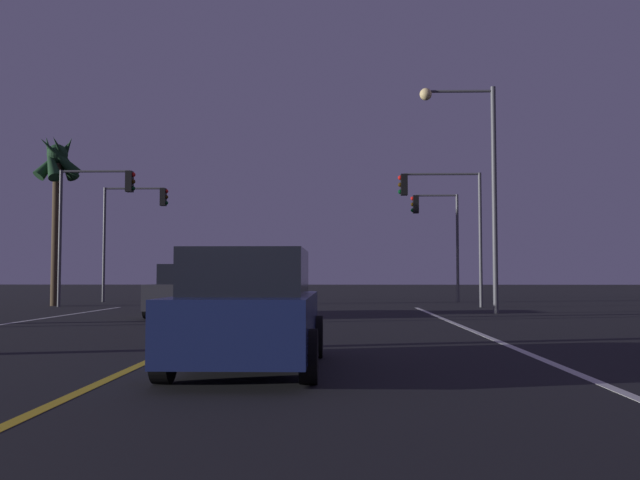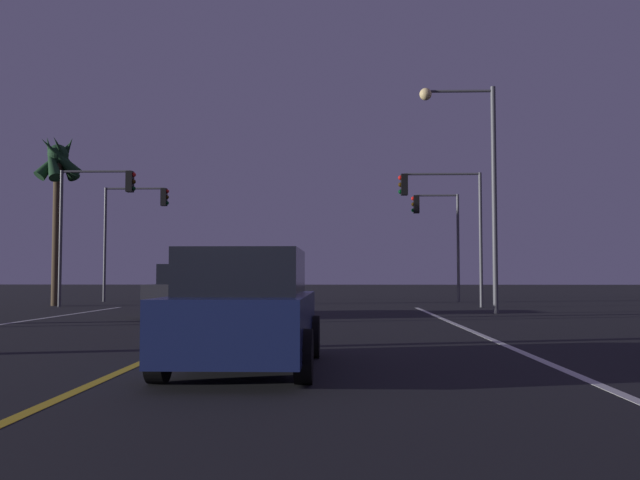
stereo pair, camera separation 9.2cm
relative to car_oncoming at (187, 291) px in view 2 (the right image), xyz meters
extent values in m
cube|color=silver|center=(8.21, -11.63, -0.82)|extent=(0.16, 35.17, 0.01)
cube|color=gold|center=(2.02, -11.63, -0.82)|extent=(0.16, 35.17, 0.01)
cylinder|color=black|center=(0.90, -1.41, -0.48)|extent=(0.22, 0.68, 0.68)
cylinder|color=black|center=(-0.90, -1.41, -0.48)|extent=(0.22, 0.68, 0.68)
cylinder|color=black|center=(0.90, 1.29, -0.48)|extent=(0.22, 0.68, 0.68)
cylinder|color=black|center=(-0.90, 1.29, -0.48)|extent=(0.22, 0.68, 0.68)
cube|color=#38383D|center=(0.00, -0.06, -0.16)|extent=(1.80, 4.30, 0.80)
cube|color=black|center=(0.00, 0.19, 0.56)|extent=(1.60, 2.10, 0.64)
cube|color=red|center=(0.60, 2.04, -0.06)|extent=(0.24, 0.08, 0.16)
cube|color=red|center=(-0.60, 2.04, -0.06)|extent=(0.24, 0.08, 0.16)
cylinder|color=black|center=(2.81, -11.23, -0.48)|extent=(0.22, 0.68, 0.68)
cylinder|color=black|center=(4.61, -11.23, -0.48)|extent=(0.22, 0.68, 0.68)
cylinder|color=black|center=(2.81, -13.93, -0.48)|extent=(0.22, 0.68, 0.68)
cylinder|color=black|center=(4.61, -13.93, -0.48)|extent=(0.22, 0.68, 0.68)
cube|color=navy|center=(3.71, -12.58, -0.16)|extent=(1.80, 4.30, 0.80)
cube|color=black|center=(3.71, -12.83, 0.56)|extent=(1.60, 2.10, 0.64)
cube|color=red|center=(3.11, -14.68, -0.06)|extent=(0.24, 0.08, 0.16)
cube|color=red|center=(4.31, -14.68, -0.06)|extent=(0.24, 0.08, 0.16)
cylinder|color=#4C4C51|center=(10.99, 6.45, 2.02)|extent=(0.14, 0.14, 5.69)
cylinder|color=#4C4C51|center=(9.39, 6.45, 4.82)|extent=(3.20, 0.10, 0.10)
cube|color=black|center=(7.79, 6.45, 4.37)|extent=(0.28, 0.36, 0.90)
sphere|color=red|center=(7.63, 6.45, 4.67)|extent=(0.20, 0.20, 0.20)
sphere|color=#3C2706|center=(7.63, 6.45, 4.37)|extent=(0.20, 0.20, 0.20)
sphere|color=#063816|center=(7.63, 6.45, 4.07)|extent=(0.20, 0.20, 0.20)
cylinder|color=#4C4C51|center=(-6.96, 6.45, 2.11)|extent=(0.14, 0.14, 5.87)
cylinder|color=#4C4C51|center=(-5.48, 6.45, 5.00)|extent=(2.97, 0.10, 0.10)
cube|color=black|center=(-3.99, 6.45, 4.55)|extent=(0.28, 0.36, 0.90)
sphere|color=red|center=(-3.83, 6.45, 4.85)|extent=(0.20, 0.20, 0.20)
sphere|color=#3C2706|center=(-3.83, 6.45, 4.55)|extent=(0.20, 0.20, 0.20)
sphere|color=#063816|center=(-3.83, 6.45, 4.25)|extent=(0.20, 0.20, 0.20)
cylinder|color=#4C4C51|center=(10.99, 11.95, 1.89)|extent=(0.14, 0.14, 5.43)
cylinder|color=#4C4C51|center=(9.95, 11.95, 4.55)|extent=(2.08, 0.10, 0.10)
cube|color=black|center=(8.91, 11.95, 4.10)|extent=(0.28, 0.36, 0.90)
sphere|color=red|center=(8.75, 11.95, 4.40)|extent=(0.20, 0.20, 0.20)
sphere|color=#3C2706|center=(8.75, 11.95, 4.10)|extent=(0.20, 0.20, 0.20)
sphere|color=#063816|center=(8.75, 11.95, 3.80)|extent=(0.20, 0.20, 0.20)
cylinder|color=#4C4C51|center=(-6.96, 11.95, 2.10)|extent=(0.14, 0.14, 5.84)
cylinder|color=#4C4C51|center=(-5.45, 11.95, 4.96)|extent=(3.01, 0.10, 0.10)
cube|color=black|center=(-3.95, 11.95, 4.51)|extent=(0.28, 0.36, 0.90)
sphere|color=red|center=(-3.79, 11.95, 4.81)|extent=(0.20, 0.20, 0.20)
sphere|color=#3C2706|center=(-3.79, 11.95, 4.51)|extent=(0.20, 0.20, 0.20)
sphere|color=#063816|center=(-3.79, 11.95, 4.21)|extent=(0.20, 0.20, 0.20)
cylinder|color=#4C4C51|center=(10.51, 1.70, 3.20)|extent=(0.18, 0.18, 8.05)
cylinder|color=#4C4C51|center=(9.31, 1.70, 7.08)|extent=(2.39, 0.10, 0.10)
sphere|color=#F9D88C|center=(8.12, 1.70, 6.98)|extent=(0.44, 0.44, 0.44)
cylinder|color=#473826|center=(-7.49, 7.28, 2.41)|extent=(0.36, 0.36, 6.46)
sphere|color=#19381E|center=(-7.49, 7.28, 5.89)|extent=(0.90, 0.90, 0.90)
cone|color=#19381E|center=(-7.20, 7.22, 5.74)|extent=(0.93, 2.06, 1.96)
cone|color=#19381E|center=(-7.33, 7.53, 5.74)|extent=(1.70, 1.40, 2.07)
cone|color=#19381E|center=(-7.70, 7.50, 5.74)|extent=(1.71, 1.70, 2.09)
cone|color=#19381E|center=(-7.72, 7.09, 5.74)|extent=(1.59, 1.71, 2.29)
cone|color=#19381E|center=(-7.32, 7.04, 5.74)|extent=(1.91, 1.58, 1.86)
camera|label=1|loc=(4.97, -22.33, 0.51)|focal=38.14mm
camera|label=2|loc=(5.06, -22.33, 0.51)|focal=38.14mm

